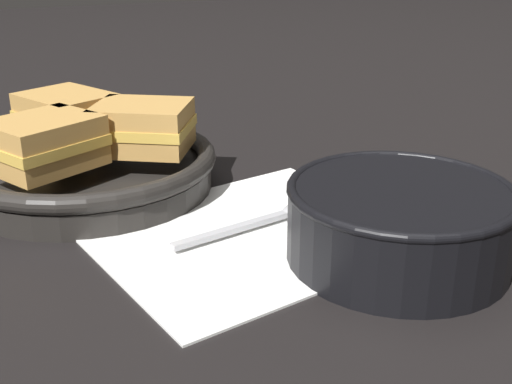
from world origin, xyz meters
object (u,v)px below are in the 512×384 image
skillet (89,169)px  sandwich_near_left (45,143)px  spoon (287,212)px  sandwich_far_left (67,115)px  soup_bowl (399,218)px  sandwich_near_right (143,127)px

skillet → sandwich_near_left: 0.07m
spoon → sandwich_far_left: size_ratio=1.44×
soup_bowl → sandwich_near_left: bearing=137.4°
skillet → sandwich_far_left: bearing=99.4°
skillet → sandwich_near_left: size_ratio=3.06×
spoon → sandwich_near_right: (-0.09, 0.13, 0.06)m
skillet → sandwich_near_right: size_ratio=3.02×
spoon → sandwich_near_right: bearing=115.1°
spoon → sandwich_near_left: bearing=137.9°
sandwich_near_left → spoon: bearing=-31.0°
sandwich_near_right → sandwich_far_left: bearing=129.3°
sandwich_near_right → sandwich_near_left: bearing=-170.7°
spoon → sandwich_near_right: sandwich_near_right is taller
soup_bowl → sandwich_far_left: sandwich_far_left is taller
skillet → sandwich_near_right: 0.07m
sandwich_near_left → sandwich_near_right: 0.10m
sandwich_near_left → soup_bowl: bearing=-42.6°
sandwich_near_left → sandwich_near_right: bearing=9.3°
spoon → sandwich_far_left: (-0.16, 0.20, 0.06)m
soup_bowl → sandwich_near_right: size_ratio=1.49×
soup_bowl → spoon: (-0.05, 0.10, -0.03)m
skillet → sandwich_near_left: (-0.04, -0.04, 0.04)m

